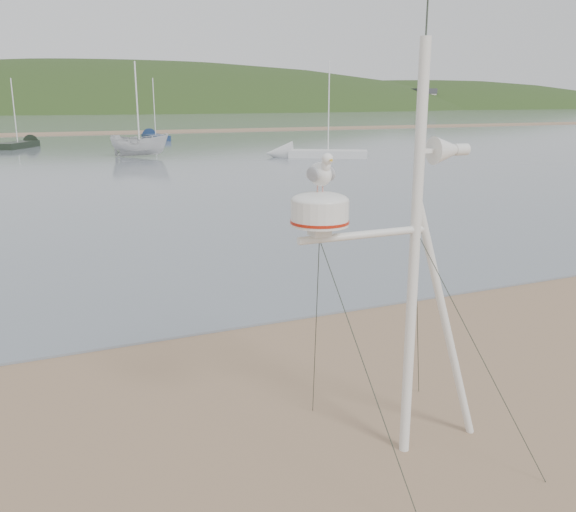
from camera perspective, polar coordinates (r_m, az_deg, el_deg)
name	(u,v)px	position (r m, az deg, el deg)	size (l,w,h in m)	color
water	(14,119)	(137.50, -24.27, 11.59)	(560.00, 256.00, 0.04)	slate
sandbar	(16,135)	(75.54, -24.08, 10.33)	(560.00, 7.00, 0.07)	#83654B
hill_ridge	(73,165)	(242.32, -19.49, 8.04)	(620.00, 180.00, 80.00)	#203415
far_cottages	(22,99)	(201.47, -23.60, 13.31)	(294.40, 6.30, 8.00)	beige
mast_rig	(407,345)	(6.75, 11.11, -8.19)	(2.41, 2.57, 5.43)	white
boat_white	(138,126)	(43.51, -13.82, 11.75)	(1.58, 1.62, 4.20)	silver
sailboat_dark_mid	(27,144)	(56.15, -23.23, 9.64)	(4.19, 5.90, 5.96)	black
sailboat_blue_far	(151,136)	(63.60, -12.68, 10.87)	(2.02, 6.47, 6.35)	#15284B
sailboat_white_near	(301,153)	(42.13, 1.27, 9.57)	(6.83, 4.91, 6.88)	silver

